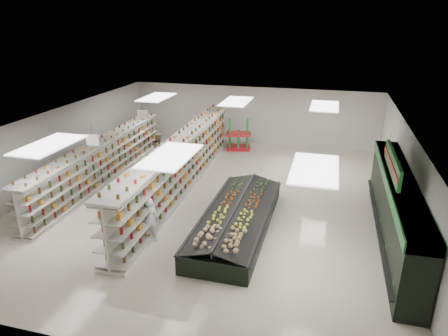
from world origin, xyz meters
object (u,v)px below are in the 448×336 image
(shopper_main, at_px, (150,220))
(produce_island, at_px, (237,218))
(gondola_left, at_px, (103,163))
(shopper_background, at_px, (159,149))
(gondola_center, at_px, (183,165))
(soda_endcap, at_px, (239,135))

(shopper_main, bearing_deg, produce_island, -163.46)
(gondola_left, bearing_deg, shopper_background, 55.48)
(gondola_left, distance_m, gondola_center, 3.65)
(produce_island, bearing_deg, shopper_background, 134.84)
(soda_endcap, xyz_separation_m, shopper_background, (-3.13, -3.46, 0.02))
(gondola_left, xyz_separation_m, shopper_main, (4.16, -4.14, -0.08))
(produce_island, height_order, shopper_background, shopper_background)
(shopper_background, bearing_deg, gondola_center, -138.79)
(shopper_main, bearing_deg, soda_endcap, -107.51)
(soda_endcap, bearing_deg, gondola_left, -128.56)
(gondola_center, xyz_separation_m, produce_island, (3.03, -2.86, -0.61))
(produce_island, bearing_deg, shopper_main, -149.15)
(gondola_left, height_order, produce_island, gondola_left)
(gondola_left, bearing_deg, shopper_main, -46.45)
(gondola_left, bearing_deg, produce_island, -23.19)
(shopper_main, height_order, shopper_background, shopper_background)
(shopper_main, distance_m, shopper_background, 7.08)
(produce_island, distance_m, shopper_background, 7.21)
(gondola_left, xyz_separation_m, shopper_background, (1.60, 2.47, -0.02))
(produce_island, xyz_separation_m, shopper_background, (-5.08, 5.10, 0.42))
(produce_island, distance_m, shopper_main, 2.94)
(gondola_center, relative_size, soda_endcap, 7.66)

